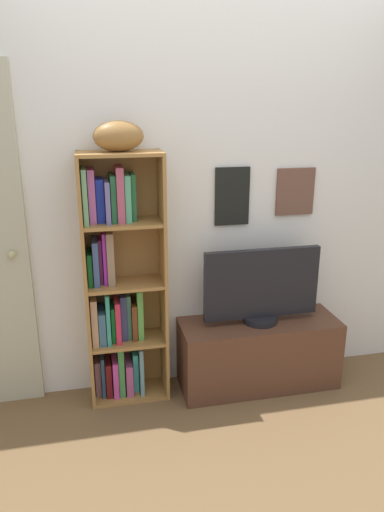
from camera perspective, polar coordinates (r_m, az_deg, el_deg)
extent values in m
cube|color=brown|center=(2.68, 8.33, -26.01)|extent=(5.20, 5.20, 0.04)
cube|color=silver|center=(3.07, 2.03, 6.24)|extent=(4.80, 0.06, 2.42)
cube|color=black|center=(3.06, 4.74, 6.99)|extent=(0.22, 0.02, 0.36)
cube|color=tan|center=(3.06, 4.77, 6.97)|extent=(0.17, 0.01, 0.31)
cube|color=brown|center=(3.21, 12.03, 7.41)|extent=(0.25, 0.02, 0.30)
cube|color=#D1B18E|center=(3.20, 12.06, 7.39)|extent=(0.20, 0.01, 0.25)
cube|color=olive|center=(2.95, -12.34, -3.41)|extent=(0.02, 0.25, 1.55)
cube|color=olive|center=(2.98, -3.40, -2.78)|extent=(0.02, 0.25, 1.55)
cube|color=olive|center=(3.07, -8.04, -2.30)|extent=(0.48, 0.01, 1.55)
cube|color=olive|center=(3.31, -7.26, -15.58)|extent=(0.44, 0.24, 0.02)
cube|color=olive|center=(3.12, -7.54, -9.77)|extent=(0.44, 0.24, 0.02)
cube|color=olive|center=(2.96, -7.84, -3.29)|extent=(0.44, 0.24, 0.02)
cube|color=olive|center=(2.85, -8.16, 3.83)|extent=(0.44, 0.24, 0.02)
cube|color=olive|center=(2.78, -8.53, 11.82)|extent=(0.44, 0.24, 0.02)
cube|color=#8D5B67|center=(3.28, -10.99, -13.51)|extent=(0.04, 0.14, 0.24)
cube|color=navy|center=(3.26, -10.42, -13.33)|extent=(0.02, 0.17, 0.28)
cube|color=#581014|center=(3.26, -9.79, -13.63)|extent=(0.04, 0.18, 0.24)
cube|color=#C13D96|center=(3.25, -9.02, -13.56)|extent=(0.03, 0.20, 0.25)
cube|color=#3D8742|center=(3.24, -8.37, -12.84)|extent=(0.04, 0.19, 0.33)
cube|color=#A0467A|center=(3.27, -7.44, -13.66)|extent=(0.04, 0.19, 0.22)
cube|color=#3EAFA5|center=(3.28, -6.71, -13.00)|extent=(0.03, 0.15, 0.27)
cube|color=#608E95|center=(3.24, -6.08, -12.76)|extent=(0.02, 0.20, 0.32)
cube|color=tan|center=(3.06, -11.40, -7.21)|extent=(0.04, 0.20, 0.30)
cube|color=#345976|center=(3.08, -10.54, -7.92)|extent=(0.04, 0.20, 0.21)
cube|color=teal|center=(3.05, -9.89, -6.88)|extent=(0.02, 0.20, 0.33)
cube|color=#15852F|center=(3.09, -9.30, -7.56)|extent=(0.02, 0.16, 0.23)
cube|color=#C22442|center=(3.07, -8.76, -7.28)|extent=(0.03, 0.20, 0.27)
cube|color=navy|center=(3.09, -8.10, -6.88)|extent=(0.04, 0.15, 0.29)
cube|color=#3B725D|center=(3.10, -7.49, -6.82)|extent=(0.03, 0.14, 0.29)
cube|color=#613116|center=(3.10, -6.87, -7.35)|extent=(0.03, 0.17, 0.23)
cube|color=#51963E|center=(3.08, -6.22, -6.52)|extent=(0.04, 0.16, 0.32)
cube|color=#114F20|center=(2.95, -11.91, -1.33)|extent=(0.03, 0.17, 0.20)
cube|color=#3A5083|center=(2.93, -11.25, -0.64)|extent=(0.03, 0.18, 0.27)
cube|color=#6C2552|center=(2.96, -10.70, -0.47)|extent=(0.02, 0.13, 0.27)
cube|color=#B72BBD|center=(2.94, -10.27, -0.10)|extent=(0.02, 0.15, 0.32)
cube|color=#876D57|center=(2.93, -9.62, -0.08)|extent=(0.04, 0.17, 0.32)
cube|color=#69A472|center=(2.82, -12.47, 6.93)|extent=(0.03, 0.21, 0.31)
cube|color=#AF5392|center=(2.84, -11.72, 6.98)|extent=(0.04, 0.16, 0.31)
cube|color=#1C2D9E|center=(2.86, -10.77, 6.51)|extent=(0.04, 0.14, 0.25)
cube|color=slate|center=(2.83, -9.94, 6.37)|extent=(0.03, 0.20, 0.24)
cube|color=#246338|center=(2.84, -9.28, 6.76)|extent=(0.03, 0.17, 0.27)
cube|color=#A44760|center=(2.83, -8.50, 7.23)|extent=(0.04, 0.19, 0.32)
cube|color=#4D9F76|center=(2.85, -7.65, 6.83)|extent=(0.03, 0.18, 0.27)
cube|color=#246238|center=(2.87, -6.97, 6.97)|extent=(0.03, 0.14, 0.27)
ellipsoid|color=olive|center=(2.77, -8.62, 13.74)|extent=(0.31, 0.21, 0.17)
cube|color=#503021|center=(3.31, 7.80, -11.21)|extent=(1.04, 0.38, 0.46)
cube|color=#3A2217|center=(3.16, 8.94, -12.76)|extent=(0.93, 0.01, 0.29)
cylinder|color=black|center=(3.19, 7.99, -7.31)|extent=(0.22, 0.22, 0.04)
cube|color=black|center=(3.10, 8.19, -3.21)|extent=(0.75, 0.04, 0.45)
cube|color=#2F2940|center=(3.09, 8.27, -3.29)|extent=(0.71, 0.01, 0.41)
sphere|color=tan|center=(2.98, -20.41, 0.17)|extent=(0.04, 0.04, 0.04)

